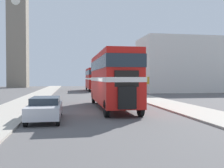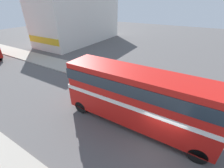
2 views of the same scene
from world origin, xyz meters
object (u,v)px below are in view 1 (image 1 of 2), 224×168
pedestrian_walking (140,90)px  church_tower (18,19)px  double_decker_bus (112,76)px  car_parked_near (45,108)px  bus_distant (93,78)px

pedestrian_walking → church_tower: church_tower is taller
double_decker_bus → pedestrian_walking: double_decker_bus is taller
car_parked_near → bus_distant: bearing=80.0°
car_parked_near → double_decker_bus: bearing=45.8°
double_decker_bus → church_tower: size_ratio=0.31×
double_decker_bus → bus_distant: 29.08m
double_decker_bus → car_parked_near: bearing=-134.2°
car_parked_near → church_tower: church_tower is taller
car_parked_near → pedestrian_walking: 16.77m
bus_distant → church_tower: bearing=131.7°
double_decker_bus → church_tower: (-17.06, 49.47, 15.47)m
car_parked_near → church_tower: (-12.17, 54.50, 17.40)m
car_parked_near → pedestrian_walking: bearing=54.3°
car_parked_near → pedestrian_walking: size_ratio=2.77×
bus_distant → car_parked_near: (-6.00, -34.08, -1.88)m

